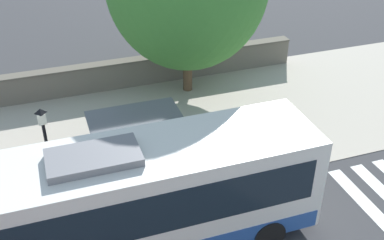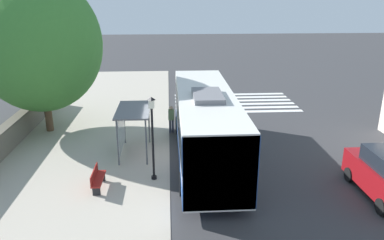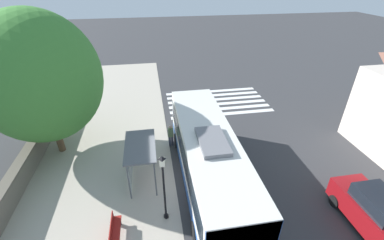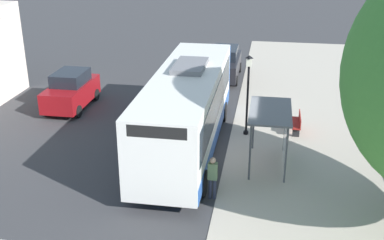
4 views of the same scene
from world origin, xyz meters
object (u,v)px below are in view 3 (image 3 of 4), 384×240
Objects in this scene: bench at (115,230)px; parked_car_far_lane at (374,211)px; bus at (208,158)px; bus_shelter at (138,152)px; shade_tree at (40,78)px; street_lamp_near at (164,183)px; pedestrian at (171,134)px.

parked_car_far_lane reaches higher than bench.
bus is 5.68m from bench.
bus_shelter is 0.35× the size of shade_tree.
bus_shelter is 0.82× the size of street_lamp_near.
bus_shelter reaches higher than bench.
parked_car_far_lane is at bearing -12.30° from street_lamp_near.
bench is 0.38× the size of parked_car_far_lane.
shade_tree is (-4.13, 7.35, 4.73)m from bench.
bus_shelter reaches higher than pedestrian.
bench is at bearing -107.67° from bus_shelter.
pedestrian is 8.51m from shade_tree.
street_lamp_near is 9.76m from shade_tree.
bus_shelter is 0.78× the size of parked_car_far_lane.
street_lamp_near is 9.81m from parked_car_far_lane.
parked_car_far_lane is (16.00, -8.74, -4.24)m from shade_tree.
parked_car_far_lane is at bearing -29.64° from bus.
bus is 1.21× the size of shade_tree.
street_lamp_near is (-2.48, -1.92, 0.40)m from bus.
bus is at bearing -15.35° from bus_shelter.
parked_car_far_lane is (11.86, -1.39, 0.48)m from bench.
pedestrian is at bearing 55.51° from bus_shelter.
parked_car_far_lane is at bearing -25.06° from bus_shelter.
bench is (-4.85, -2.61, -1.42)m from bus.
street_lamp_near is 0.95× the size of parked_car_far_lane.
street_lamp_near is at bearing -67.56° from bus_shelter.
bench is 0.17× the size of shade_tree.
shade_tree is 2.23× the size of parked_car_far_lane.
bus is 8.12m from parked_car_far_lane.
bus is 6.62× the size of pedestrian.
bench is (-1.15, -3.62, -1.53)m from bus_shelter.
pedestrian is 1.06× the size of bench.
shade_tree reaches higher than bus.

